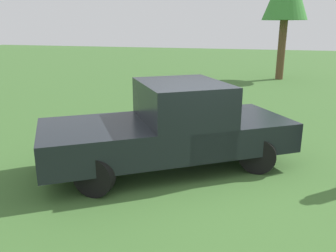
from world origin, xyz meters
name	(u,v)px	position (x,y,z in m)	size (l,w,h in m)	color
ground_plane	(207,182)	(0.00, 0.00, 0.00)	(80.00, 80.00, 0.00)	#3D662D
pickup_truck	(174,125)	(0.82, -0.56, 0.92)	(5.27, 4.50, 1.79)	black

